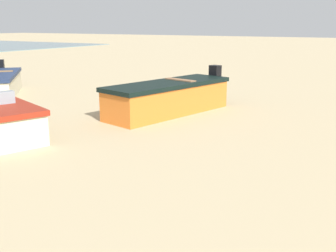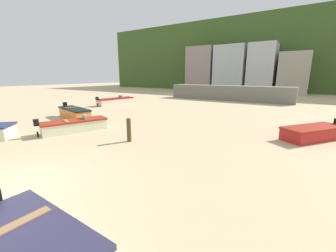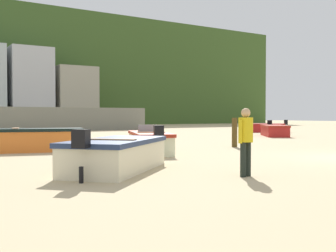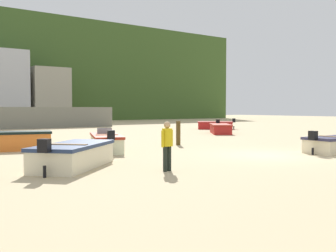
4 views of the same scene
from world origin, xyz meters
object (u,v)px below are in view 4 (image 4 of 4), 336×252
object	(u,v)px
mooring_post_near_water	(178,133)
boat_red_5	(215,125)
boat_cream_6	(106,142)
boat_cream_0	(74,155)
beach_walker_foreground	(167,142)
boat_orange_4	(6,141)
boat_red_3	(220,129)

from	to	relation	value
mooring_post_near_water	boat_red_5	bearing A→B (deg)	41.21
boat_cream_6	mooring_post_near_water	xyz separation A→B (m)	(4.61, 0.34, 0.26)
boat_cream_0	beach_walker_foreground	world-z (taller)	beach_walker_foreground
boat_cream_0	boat_red_5	distance (m)	26.47
beach_walker_foreground	boat_orange_4	bearing A→B (deg)	93.11
mooring_post_near_water	boat_red_3	bearing A→B (deg)	34.81
boat_cream_0	mooring_post_near_water	distance (m)	9.18
boat_red_5	boat_cream_6	distance (m)	21.29
boat_cream_0	boat_red_3	xyz separation A→B (m)	(16.85, 10.80, -0.03)
boat_red_3	beach_walker_foreground	bearing A→B (deg)	78.60
boat_orange_4	mooring_post_near_water	bearing A→B (deg)	88.11
boat_orange_4	boat_cream_0	bearing A→B (deg)	19.07
boat_orange_4	boat_red_5	bearing A→B (deg)	126.31
boat_red_5	mooring_post_near_water	xyz separation A→B (m)	(-13.10, -11.47, 0.28)
boat_cream_6	beach_walker_foreground	xyz separation A→B (m)	(-1.13, -6.79, 0.54)
boat_orange_4	boat_red_5	size ratio (longest dim) A/B	1.23
boat_red_3	boat_orange_4	distance (m)	17.93
boat_cream_0	boat_red_3	size ratio (longest dim) A/B	0.97
boat_red_3	boat_cream_6	size ratio (longest dim) A/B	0.92
boat_red_3	boat_red_5	xyz separation A→B (m)	(4.19, 5.27, -0.01)
boat_cream_0	boat_red_5	bearing A→B (deg)	83.24
boat_orange_4	mooring_post_near_water	size ratio (longest dim) A/B	3.36
boat_cream_6	beach_walker_foreground	world-z (taller)	beach_walker_foreground
boat_red_3	boat_orange_4	size ratio (longest dim) A/B	0.90
mooring_post_near_water	boat_orange_4	bearing A→B (deg)	164.53
boat_orange_4	mooring_post_near_water	world-z (taller)	mooring_post_near_water
mooring_post_near_water	boat_cream_6	bearing A→B (deg)	-175.84
boat_red_3	mooring_post_near_water	xyz separation A→B (m)	(-8.92, -6.20, 0.28)
boat_cream_0	boat_cream_6	world-z (taller)	boat_cream_0
mooring_post_near_water	beach_walker_foreground	size ratio (longest dim) A/B	0.83
boat_red_3	boat_red_5	bearing A→B (deg)	-92.10
boat_red_5	beach_walker_foreground	world-z (taller)	beach_walker_foreground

